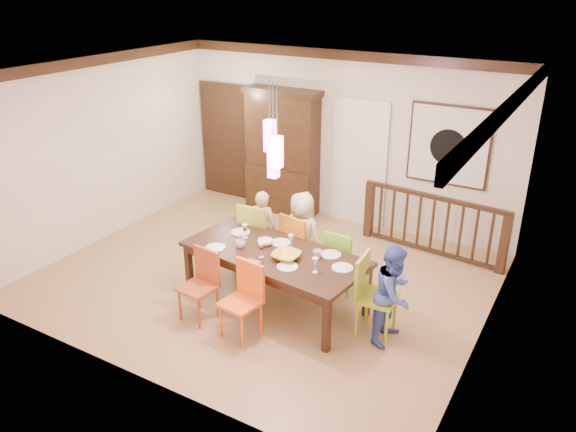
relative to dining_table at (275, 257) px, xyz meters
The scene contains 37 objects.
floor 0.97m from the dining_table, 134.35° to the left, with size 6.00×6.00×0.00m, color #AA8852.
ceiling 2.33m from the dining_table, 134.35° to the left, with size 6.00×6.00×0.00m, color white.
wall_back 3.13m from the dining_table, 99.16° to the left, with size 6.00×6.00×0.00m, color beige.
wall_left 3.60m from the dining_table, behind, with size 5.00×5.00×0.00m, color beige.
wall_right 2.68m from the dining_table, 11.11° to the left, with size 5.00×5.00×0.00m, color beige.
crown_molding 2.25m from the dining_table, 134.35° to the left, with size 6.00×5.00×0.16m, color black, non-canonical shape.
panel_door 4.14m from the dining_table, 134.40° to the left, with size 1.04×0.07×2.24m, color black.
white_doorway 2.99m from the dining_table, 92.57° to the left, with size 0.97×0.05×2.22m, color silver.
painting 3.36m from the dining_table, 65.98° to the left, with size 1.25×0.06×1.25m.
pendant_cluster 1.43m from the dining_table, 32.01° to the right, with size 0.27×0.21×1.14m.
dining_table is the anchor object (origin of this frame).
chair_far_left 1.05m from the dining_table, 134.04° to the left, with size 0.49×0.49×1.02m.
chair_far_mid 0.77m from the dining_table, 91.69° to the left, with size 0.53×0.53×1.00m.
chair_far_right 1.00m from the dining_table, 50.84° to the left, with size 0.44×0.44×0.90m.
chair_near_left 1.03m from the dining_table, 128.58° to the right, with size 0.45×0.45×0.91m.
chair_near_mid 0.84m from the dining_table, 87.72° to the right, with size 0.47×0.47×0.92m.
chair_end_right 1.40m from the dining_table, ahead, with size 0.48×0.48×0.99m.
china_hutch 3.22m from the dining_table, 118.89° to the left, with size 1.40×0.46×2.22m.
balustrade 2.79m from the dining_table, 61.39° to the left, with size 2.30×0.30×0.96m.
person_far_left 1.07m from the dining_table, 130.70° to the left, with size 0.43×0.28×1.18m, color beige.
person_far_mid 0.83m from the dining_table, 93.81° to the left, with size 0.62×0.40×1.27m, color beige.
person_end_right 1.61m from the dining_table, ahead, with size 0.59×0.46×1.22m, color #405AB5.
serving_bowl 0.27m from the dining_table, 21.27° to the right, with size 0.35×0.35×0.08m, color gold.
small_bowl 0.27m from the dining_table, 149.93° to the left, with size 0.21×0.21×0.07m, color white.
cup_left 0.48m from the dining_table, 166.34° to the right, with size 0.13×0.13×0.10m, color silver.
cup_right 0.57m from the dining_table, 13.36° to the left, with size 0.11×0.11×0.10m, color silver.
plate_far_left 0.76m from the dining_table, 159.75° to the left, with size 0.26×0.26×0.01m, color white.
plate_far_mid 0.28m from the dining_table, 103.72° to the left, with size 0.26×0.26×0.01m, color white.
plate_far_right 0.72m from the dining_table, 23.14° to the left, with size 0.26×0.26×0.01m, color white.
plate_near_left 0.78m from the dining_table, 157.93° to the right, with size 0.26×0.26×0.01m, color white.
plate_near_mid 0.45m from the dining_table, 37.63° to the right, with size 0.26×0.26×0.01m, color white.
plate_end_right 0.94m from the dining_table, ahead, with size 0.26×0.26×0.01m, color white.
wine_glass_a 0.61m from the dining_table, 163.60° to the left, with size 0.08×0.08×0.19m, color #590C19, non-canonical shape.
wine_glass_b 0.29m from the dining_table, 56.74° to the left, with size 0.08×0.08×0.19m, color silver, non-canonical shape.
wine_glass_c 0.27m from the dining_table, 109.70° to the right, with size 0.08×0.08×0.19m, color #590C19, non-canonical shape.
wine_glass_d 0.74m from the dining_table, 16.68° to the right, with size 0.08×0.08×0.19m, color silver, non-canonical shape.
napkin 0.41m from the dining_table, 100.66° to the right, with size 0.18×0.14×0.01m, color #D83359.
Camera 1 is at (3.84, -5.92, 4.01)m, focal length 35.00 mm.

